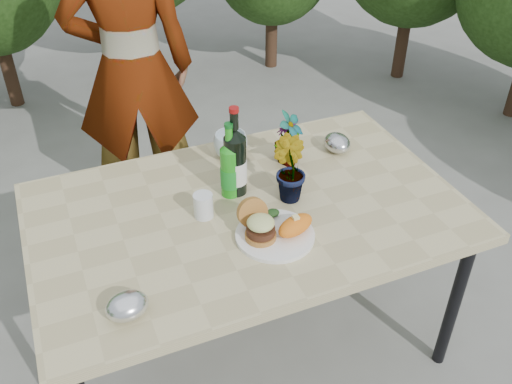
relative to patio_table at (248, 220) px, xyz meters
name	(u,v)px	position (x,y,z in m)	size (l,w,h in m)	color
ground	(249,339)	(0.00, 0.00, -0.69)	(80.00, 80.00, 0.00)	slate
patio_table	(248,220)	(0.00, 0.00, 0.00)	(1.60, 1.00, 0.75)	tan
dinner_plate	(275,235)	(0.03, -0.19, 0.06)	(0.28, 0.28, 0.01)	white
burger_stack	(259,224)	(-0.03, -0.17, 0.12)	(0.11, 0.16, 0.11)	#B7722D
sweet_potato	(295,225)	(0.09, -0.21, 0.10)	(0.15, 0.08, 0.06)	orange
grilled_veg	(269,214)	(0.04, -0.10, 0.09)	(0.08, 0.05, 0.03)	olive
wine_bottle	(235,162)	(0.00, 0.12, 0.19)	(0.09, 0.09, 0.37)	black
sparkling_water	(230,169)	(-0.03, 0.11, 0.17)	(0.08, 0.08, 0.31)	#1F911A
plastic_cup	(203,206)	(-0.17, 0.02, 0.10)	(0.07, 0.07, 0.10)	silver
seedling_left	(290,140)	(0.27, 0.21, 0.18)	(0.13, 0.09, 0.25)	#26591E
seedling_mid	(289,170)	(0.17, 0.01, 0.18)	(0.14, 0.11, 0.25)	#266021
seedling_right	(287,141)	(0.27, 0.24, 0.15)	(0.11, 0.11, 0.19)	#21591E
blue_bowl	(231,146)	(0.07, 0.36, 0.11)	(0.14, 0.14, 0.11)	silver
foil_packet_left	(127,306)	(-0.53, -0.35, 0.10)	(0.13, 0.11, 0.08)	silver
foil_packet_right	(337,143)	(0.51, 0.23, 0.10)	(0.13, 0.11, 0.08)	#B9BBC0
person	(132,70)	(-0.17, 1.12, 0.18)	(0.64, 0.42, 1.74)	#9A684D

